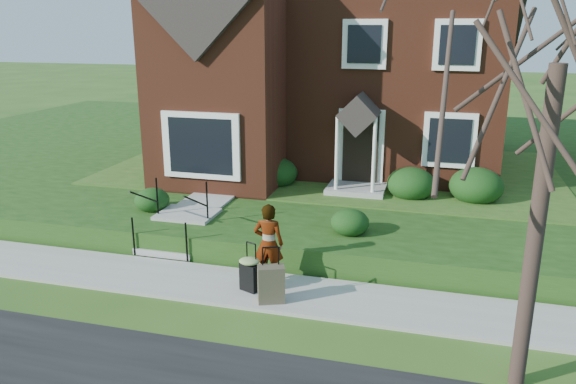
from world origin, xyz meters
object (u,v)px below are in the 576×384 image
(suitcase_black, at_px, (250,272))
(suitcase_olive, at_px, (271,284))
(woman, at_px, (269,244))
(front_steps, at_px, (180,227))
(tree_verge, at_px, (563,27))

(suitcase_black, xyz_separation_m, suitcase_olive, (0.55, -0.34, -0.02))
(woman, relative_size, suitcase_black, 1.67)
(front_steps, relative_size, suitcase_black, 2.04)
(woman, xyz_separation_m, tree_verge, (4.49, -2.15, 4.15))
(woman, height_order, suitcase_olive, woman)
(suitcase_olive, bearing_deg, front_steps, 120.56)
(woman, distance_m, suitcase_olive, 0.98)
(suitcase_black, xyz_separation_m, tree_verge, (4.74, -1.69, 4.60))
(woman, bearing_deg, tree_verge, 149.96)
(suitcase_black, distance_m, suitcase_olive, 0.65)
(suitcase_black, distance_m, tree_verge, 6.82)
(woman, relative_size, tree_verge, 0.23)
(front_steps, bearing_deg, tree_verge, -27.02)
(woman, height_order, suitcase_black, woman)
(suitcase_black, bearing_deg, front_steps, 163.01)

